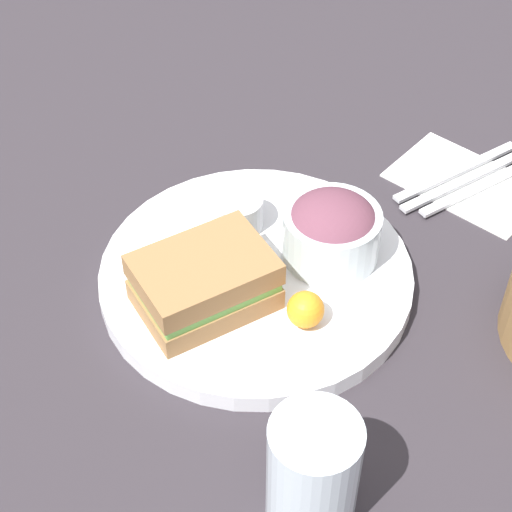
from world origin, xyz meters
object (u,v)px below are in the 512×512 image
at_px(salad_bowl, 332,229).
at_px(drink_glass, 313,472).
at_px(fork, 457,172).
at_px(sandwich, 204,282).
at_px(plate, 256,276).
at_px(knife, 467,179).
at_px(spoon, 477,188).
at_px(dressing_cup, 238,212).

height_order(salad_bowl, drink_glass, drink_glass).
bearing_deg(drink_glass, fork, -163.22).
xyz_separation_m(sandwich, salad_bowl, (-0.14, 0.05, 0.01)).
bearing_deg(plate, drink_glass, 50.78).
height_order(fork, knife, same).
distance_m(salad_bowl, fork, 0.24).
height_order(sandwich, knife, sandwich).
xyz_separation_m(salad_bowl, fork, (-0.23, 0.02, -0.05)).
distance_m(plate, salad_bowl, 0.10).
bearing_deg(salad_bowl, knife, 169.95).
relative_size(drink_glass, spoon, 0.68).
distance_m(salad_bowl, drink_glass, 0.29).
bearing_deg(spoon, salad_bowl, -178.45).
xyz_separation_m(sandwich, fork, (-0.37, 0.08, -0.05)).
height_order(plate, dressing_cup, dressing_cup).
bearing_deg(knife, plate, 180.00).
distance_m(plate, knife, 0.31).
bearing_deg(fork, knife, -90.00).
height_order(drink_glass, knife, drink_glass).
height_order(salad_bowl, dressing_cup, salad_bowl).
bearing_deg(salad_bowl, plate, -32.95).
bearing_deg(knife, fork, 90.00).
height_order(sandwich, spoon, sandwich).
height_order(plate, spoon, plate).
distance_m(drink_glass, knife, 0.48).
xyz_separation_m(fork, spoon, (0.01, 0.03, 0.00)).
height_order(plate, drink_glass, drink_glass).
height_order(dressing_cup, knife, dressing_cup).
height_order(sandwich, fork, sandwich).
relative_size(plate, dressing_cup, 6.00).
bearing_deg(plate, spoon, 160.49).
distance_m(salad_bowl, spoon, 0.23).
bearing_deg(knife, drink_glass, -148.88).
relative_size(drink_glass, fork, 0.61).
xyz_separation_m(plate, spoon, (-0.29, 0.10, -0.00)).
relative_size(plate, spoon, 1.93).
relative_size(salad_bowl, spoon, 0.60).
bearing_deg(sandwich, plate, 173.60).
height_order(plate, fork, plate).
xyz_separation_m(plate, salad_bowl, (-0.07, 0.05, 0.05)).
relative_size(plate, knife, 1.66).
xyz_separation_m(plate, knife, (-0.29, 0.09, -0.00)).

